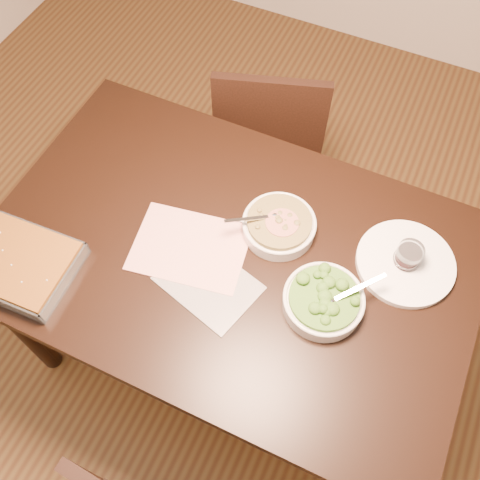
% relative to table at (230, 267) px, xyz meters
% --- Properties ---
extents(ground, '(4.00, 4.00, 0.00)m').
position_rel_table_xyz_m(ground, '(0.00, 0.00, -0.65)').
color(ground, '#442713').
rests_on(ground, ground).
extents(table, '(1.40, 0.90, 0.75)m').
position_rel_table_xyz_m(table, '(0.00, 0.00, 0.00)').
color(table, black).
rests_on(table, ground).
extents(magazine_a, '(0.36, 0.29, 0.01)m').
position_rel_table_xyz_m(magazine_a, '(-0.11, -0.04, 0.10)').
color(magazine_a, '#C23937').
rests_on(magazine_a, table).
extents(magazine_b, '(0.31, 0.25, 0.00)m').
position_rel_table_xyz_m(magazine_b, '(-0.01, -0.12, 0.10)').
color(magazine_b, '#2B2932').
rests_on(magazine_b, table).
extents(coaster, '(0.12, 0.12, 0.00)m').
position_rel_table_xyz_m(coaster, '(0.47, 0.17, 0.10)').
color(coaster, white).
rests_on(coaster, table).
extents(stew_bowl, '(0.22, 0.22, 0.08)m').
position_rel_table_xyz_m(stew_bowl, '(0.10, 0.12, 0.13)').
color(stew_bowl, silver).
rests_on(stew_bowl, table).
extents(broccoli_bowl, '(0.22, 0.22, 0.09)m').
position_rel_table_xyz_m(broccoli_bowl, '(0.30, -0.05, 0.13)').
color(broccoli_bowl, silver).
rests_on(broccoli_bowl, table).
extents(baking_dish, '(0.34, 0.26, 0.06)m').
position_rel_table_xyz_m(baking_dish, '(-0.52, -0.30, 0.12)').
color(baking_dish, silver).
rests_on(baking_dish, table).
extents(wine_tumbler, '(0.07, 0.07, 0.08)m').
position_rel_table_xyz_m(wine_tumbler, '(0.47, 0.17, 0.14)').
color(wine_tumbler, black).
rests_on(wine_tumbler, coaster).
extents(dinner_plate, '(0.28, 0.28, 0.02)m').
position_rel_table_xyz_m(dinner_plate, '(0.47, 0.17, 0.10)').
color(dinner_plate, white).
rests_on(dinner_plate, table).
extents(chair_far, '(0.51, 0.51, 0.86)m').
position_rel_table_xyz_m(chair_far, '(-0.15, 0.68, -0.17)').
color(chair_far, black).
rests_on(chair_far, ground).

